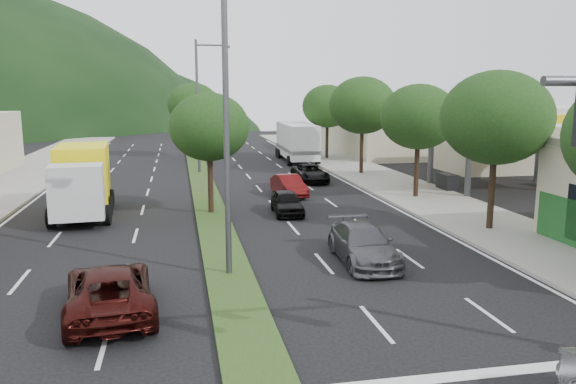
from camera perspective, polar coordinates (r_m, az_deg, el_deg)
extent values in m
cube|color=gray|center=(38.40, 10.49, 0.84)|extent=(5.00, 90.00, 0.15)
cube|color=#243B15|center=(38.72, -8.69, 0.94)|extent=(1.60, 56.00, 0.12)
cube|color=silver|center=(38.23, 21.60, 7.69)|extent=(12.00, 8.00, 0.50)
cube|color=yellow|center=(38.25, 21.57, 7.17)|extent=(12.20, 8.20, 0.50)
cylinder|color=#47494C|center=(34.23, 17.90, 3.17)|extent=(0.36, 0.36, 4.60)
cylinder|color=#47494C|center=(38.65, 14.33, 4.08)|extent=(0.36, 0.36, 4.60)
cylinder|color=#47494C|center=(42.70, 24.10, 4.05)|extent=(0.36, 0.36, 4.60)
cube|color=black|center=(36.65, 15.88, 0.94)|extent=(0.80, 1.60, 1.10)
cube|color=black|center=(40.89, 25.93, 1.22)|extent=(0.80, 1.60, 1.10)
cube|color=#BFB998|center=(58.27, 10.14, 6.43)|extent=(10.00, 16.00, 5.20)
cylinder|color=black|center=(26.34, 20.01, 0.59)|extent=(0.28, 0.28, 3.81)
ellipsoid|color=#143311|center=(26.05, 20.40, 7.09)|extent=(4.80, 4.80, 4.08)
cylinder|color=black|center=(33.38, 12.94, 2.62)|extent=(0.28, 0.28, 3.58)
ellipsoid|color=#143311|center=(33.15, 13.13, 7.45)|extent=(4.40, 4.40, 3.74)
cylinder|color=black|center=(42.63, 7.49, 4.58)|extent=(0.28, 0.28, 3.92)
ellipsoid|color=#143311|center=(42.45, 7.58, 8.72)|extent=(5.00, 5.00, 4.25)
cylinder|color=black|center=(52.18, 3.98, 5.50)|extent=(0.28, 0.28, 3.70)
ellipsoid|color=#143311|center=(52.03, 4.02, 8.69)|extent=(4.60, 4.60, 3.91)
cylinder|color=black|center=(28.59, -7.89, 1.29)|extent=(0.28, 0.28, 3.36)
ellipsoid|color=#143311|center=(28.31, -8.01, 6.58)|extent=(4.00, 4.00, 3.40)
cylinder|color=black|center=(54.39, -9.51, 5.60)|extent=(0.28, 0.28, 3.81)
ellipsoid|color=#143311|center=(54.25, -9.60, 8.75)|extent=(4.80, 4.80, 4.08)
cylinder|color=#47494C|center=(18.32, -6.28, 6.53)|extent=(0.20, 0.20, 10.00)
cylinder|color=#47494C|center=(43.26, -9.17, 8.45)|extent=(0.20, 0.20, 10.00)
cylinder|color=#47494C|center=(43.44, -7.84, 14.56)|extent=(2.20, 0.12, 0.12)
cube|color=#47494C|center=(43.52, -6.35, 14.45)|extent=(0.60, 0.25, 0.18)
imported|color=black|center=(16.62, -17.68, -9.44)|extent=(2.90, 5.23, 1.39)
imported|color=black|center=(28.58, -0.11, -1.06)|extent=(1.54, 3.57, 1.20)
imported|color=#4D4D52|center=(20.69, 7.65, -5.26)|extent=(2.04, 4.70, 1.35)
imported|color=#550E0F|center=(33.62, 0.10, 0.66)|extent=(1.75, 3.93, 1.25)
imported|color=black|center=(38.98, 2.28, 1.92)|extent=(2.07, 4.40, 1.22)
cube|color=silver|center=(26.98, -20.67, 0.00)|extent=(2.45, 1.88, 2.45)
cube|color=yellow|center=(30.84, -20.06, 1.42)|extent=(2.78, 4.64, 3.30)
cube|color=black|center=(30.22, -20.03, -1.30)|extent=(2.59, 6.32, 0.32)
cylinder|color=black|center=(27.56, -17.90, -2.23)|extent=(0.39, 0.98, 0.96)
cylinder|color=black|center=(27.78, -22.95, -2.45)|extent=(0.39, 0.98, 0.96)
cylinder|color=black|center=(29.83, -17.73, -1.31)|extent=(0.39, 0.98, 0.96)
cylinder|color=black|center=(30.04, -22.40, -1.52)|extent=(0.39, 0.98, 0.96)
cylinder|color=black|center=(31.90, -17.60, -0.59)|extent=(0.39, 0.98, 0.96)
cylinder|color=black|center=(32.09, -21.97, -0.79)|extent=(0.39, 0.98, 0.96)
cube|color=silver|center=(50.77, 0.91, 5.30)|extent=(2.71, 8.88, 2.94)
cube|color=slate|center=(50.83, 0.91, 4.47)|extent=(2.77, 8.88, 0.34)
cylinder|color=black|center=(54.17, -1.04, 4.03)|extent=(0.37, 0.89, 0.88)
cylinder|color=black|center=(54.58, 1.51, 4.08)|extent=(0.37, 0.89, 0.88)
cylinder|color=black|center=(53.13, -0.87, 3.92)|extent=(0.37, 0.89, 0.88)
cylinder|color=black|center=(53.55, 1.73, 3.96)|extent=(0.37, 0.89, 0.88)
cylinder|color=black|center=(47.60, 0.14, 3.20)|extent=(0.37, 0.89, 0.88)
cylinder|color=black|center=(48.06, 3.02, 3.26)|extent=(0.37, 0.89, 0.88)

